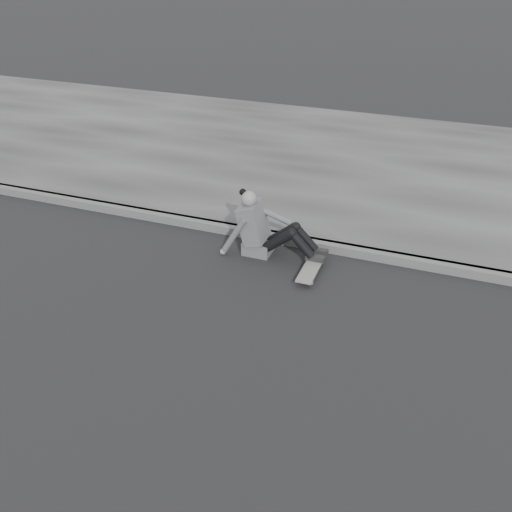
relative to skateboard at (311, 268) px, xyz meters
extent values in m
plane|color=black|center=(0.98, -1.96, -0.07)|extent=(80.00, 80.00, 0.00)
cube|color=#535353|center=(0.98, 0.62, -0.01)|extent=(24.00, 0.16, 0.12)
cube|color=#3C3C3C|center=(0.98, 3.64, -0.01)|extent=(24.00, 6.00, 0.12)
cylinder|color=gray|center=(-0.07, -0.26, -0.04)|extent=(0.03, 0.05, 0.05)
cylinder|color=gray|center=(0.08, -0.26, -0.04)|extent=(0.03, 0.05, 0.05)
cylinder|color=gray|center=(-0.07, 0.26, -0.04)|extent=(0.03, 0.05, 0.05)
cylinder|color=gray|center=(0.08, 0.26, -0.04)|extent=(0.03, 0.05, 0.05)
cube|color=#29292B|center=(0.00, -0.26, -0.02)|extent=(0.16, 0.04, 0.03)
cube|color=#29292B|center=(0.00, 0.26, -0.02)|extent=(0.16, 0.04, 0.03)
cube|color=slate|center=(0.00, 0.00, 0.01)|extent=(0.20, 0.78, 0.02)
cube|color=#515154|center=(-0.80, 0.25, 0.02)|extent=(0.36, 0.34, 0.18)
cube|color=#515154|center=(-0.87, 0.25, 0.36)|extent=(0.37, 0.40, 0.57)
cube|color=#515154|center=(-1.00, 0.25, 0.48)|extent=(0.14, 0.30, 0.20)
cylinder|color=gray|center=(-0.92, 0.25, 0.60)|extent=(0.09, 0.09, 0.08)
sphere|color=gray|center=(-0.93, 0.25, 0.69)|extent=(0.20, 0.20, 0.20)
sphere|color=black|center=(-1.02, 0.27, 0.76)|extent=(0.09, 0.09, 0.09)
cylinder|color=black|center=(-0.48, 0.16, 0.21)|extent=(0.43, 0.13, 0.39)
cylinder|color=black|center=(-0.48, 0.34, 0.21)|extent=(0.43, 0.13, 0.39)
cylinder|color=black|center=(-0.18, 0.16, 0.21)|extent=(0.35, 0.11, 0.36)
cylinder|color=black|center=(-0.18, 0.34, 0.21)|extent=(0.35, 0.11, 0.36)
sphere|color=black|center=(-0.32, 0.16, 0.35)|extent=(0.13, 0.13, 0.13)
sphere|color=black|center=(-0.32, 0.34, 0.35)|extent=(0.13, 0.13, 0.13)
cube|color=black|center=(0.00, 0.16, 0.05)|extent=(0.24, 0.08, 0.07)
cube|color=black|center=(0.00, 0.34, 0.05)|extent=(0.24, 0.08, 0.07)
cylinder|color=#515154|center=(-1.07, 0.04, 0.22)|extent=(0.38, 0.08, 0.58)
sphere|color=gray|center=(-1.22, 0.03, -0.03)|extent=(0.08, 0.08, 0.08)
cylinder|color=#515154|center=(-0.63, 0.41, 0.42)|extent=(0.48, 0.08, 0.21)
camera|label=1|loc=(1.45, -5.92, 3.76)|focal=40.00mm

